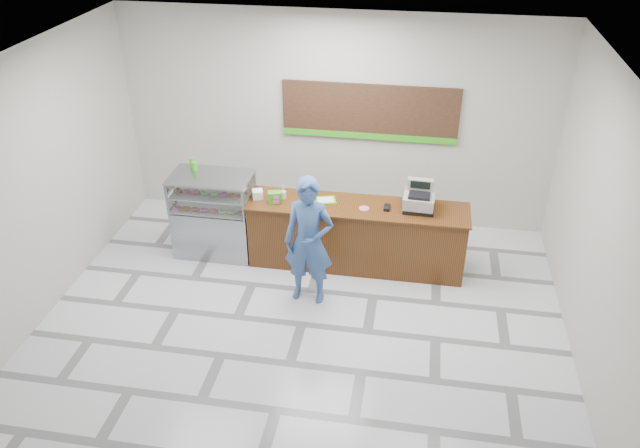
% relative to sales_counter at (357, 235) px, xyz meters
% --- Properties ---
extents(floor, '(7.00, 7.00, 0.00)m').
position_rel_sales_counter_xyz_m(floor, '(-0.55, -1.55, -0.52)').
color(floor, silver).
rests_on(floor, ground).
extents(back_wall, '(7.00, 0.00, 7.00)m').
position_rel_sales_counter_xyz_m(back_wall, '(-0.55, 1.45, 1.23)').
color(back_wall, '#B9B5AA').
rests_on(back_wall, floor).
extents(ceiling, '(7.00, 7.00, 0.00)m').
position_rel_sales_counter_xyz_m(ceiling, '(-0.55, -1.55, 2.98)').
color(ceiling, silver).
rests_on(ceiling, back_wall).
extents(sales_counter, '(3.26, 0.76, 1.03)m').
position_rel_sales_counter_xyz_m(sales_counter, '(0.00, 0.00, 0.00)').
color(sales_counter, '#592E11').
rests_on(sales_counter, floor).
extents(display_case, '(1.22, 0.72, 1.33)m').
position_rel_sales_counter_xyz_m(display_case, '(-2.22, -0.00, 0.16)').
color(display_case, gray).
rests_on(display_case, floor).
extents(menu_board, '(2.80, 0.06, 0.90)m').
position_rel_sales_counter_xyz_m(menu_board, '(-0.00, 1.41, 1.42)').
color(menu_board, black).
rests_on(menu_board, back_wall).
extents(cash_register, '(0.46, 0.48, 0.42)m').
position_rel_sales_counter_xyz_m(cash_register, '(0.88, 0.07, 0.67)').
color(cash_register, black).
rests_on(cash_register, sales_counter).
extents(card_terminal, '(0.09, 0.18, 0.04)m').
position_rel_sales_counter_xyz_m(card_terminal, '(0.43, -0.02, 0.54)').
color(card_terminal, black).
rests_on(card_terminal, sales_counter).
extents(serving_tray, '(0.39, 0.32, 0.02)m').
position_rel_sales_counter_xyz_m(serving_tray, '(-0.50, 0.07, 0.52)').
color(serving_tray, '#3EB50C').
rests_on(serving_tray, sales_counter).
extents(napkin_box, '(0.19, 0.19, 0.13)m').
position_rel_sales_counter_xyz_m(napkin_box, '(-1.50, -0.01, 0.58)').
color(napkin_box, white).
rests_on(napkin_box, sales_counter).
extents(straw_cup, '(0.08, 0.08, 0.12)m').
position_rel_sales_counter_xyz_m(straw_cup, '(-1.12, 0.04, 0.57)').
color(straw_cup, silver).
rests_on(straw_cup, sales_counter).
extents(promo_box, '(0.22, 0.18, 0.17)m').
position_rel_sales_counter_xyz_m(promo_box, '(-1.22, -0.10, 0.60)').
color(promo_box, green).
rests_on(promo_box, sales_counter).
extents(donut_decal, '(0.15, 0.15, 0.00)m').
position_rel_sales_counter_xyz_m(donut_decal, '(0.10, -0.06, 0.52)').
color(donut_decal, pink).
rests_on(donut_decal, sales_counter).
extents(green_cup_left, '(0.09, 0.09, 0.14)m').
position_rel_sales_counter_xyz_m(green_cup_left, '(-2.58, 0.27, 0.89)').
color(green_cup_left, green).
rests_on(green_cup_left, display_case).
extents(green_cup_right, '(0.09, 0.09, 0.14)m').
position_rel_sales_counter_xyz_m(green_cup_right, '(-2.51, 0.16, 0.88)').
color(green_cup_right, green).
rests_on(green_cup_right, display_case).
extents(customer, '(0.71, 0.49, 1.88)m').
position_rel_sales_counter_xyz_m(customer, '(-0.56, -0.93, 0.42)').
color(customer, '#35578D').
rests_on(customer, floor).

